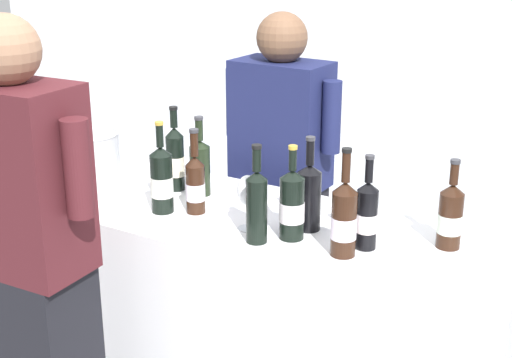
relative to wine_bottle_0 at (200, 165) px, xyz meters
name	(u,v)px	position (x,y,z in m)	size (l,w,h in m)	color
wall_back	(446,17)	(0.19, 2.50, 0.33)	(8.00, 0.10, 2.80)	silver
counter	(228,324)	(0.19, -0.10, -0.60)	(1.97, 0.67, 0.95)	white
wine_bottle_0	(200,165)	(0.00, 0.00, 0.00)	(0.08, 0.08, 0.31)	black
wine_bottle_1	(450,216)	(0.98, 0.01, -0.01)	(0.08, 0.08, 0.30)	black
wine_bottle_2	(162,180)	(-0.02, -0.22, 0.00)	(0.08, 0.08, 0.34)	black
wine_bottle_3	(195,183)	(0.09, -0.16, -0.01)	(0.07, 0.07, 0.32)	black
wine_bottle_4	(175,159)	(-0.12, 0.00, 0.01)	(0.07, 0.07, 0.34)	black
wine_bottle_5	(309,195)	(0.52, -0.09, 0.01)	(0.08, 0.08, 0.33)	black
wine_bottle_6	(367,215)	(0.75, -0.14, 0.00)	(0.07, 0.07, 0.32)	black
wine_bottle_7	(257,204)	(0.42, -0.28, 0.01)	(0.07, 0.07, 0.34)	black
wine_bottle_8	(344,219)	(0.71, -0.22, 0.01)	(0.08, 0.08, 0.36)	black
wine_bottle_9	(292,205)	(0.51, -0.19, 0.00)	(0.09, 0.09, 0.33)	black
wine_glass	(247,192)	(0.34, -0.20, 0.02)	(0.07, 0.07, 0.20)	silver
ice_bucket	(90,161)	(-0.41, -0.18, 0.00)	(0.25, 0.25, 0.24)	silver
person_server	(280,197)	(0.08, 0.50, -0.28)	(0.57, 0.26, 1.62)	black
person_guest	(32,293)	(-0.11, -0.78, -0.23)	(0.55, 0.26, 1.72)	black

